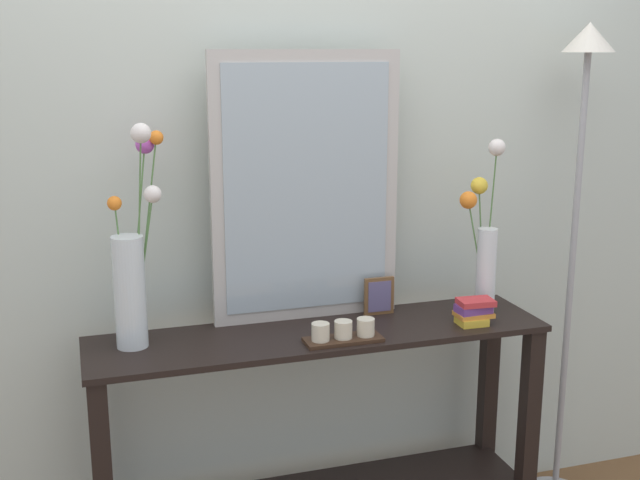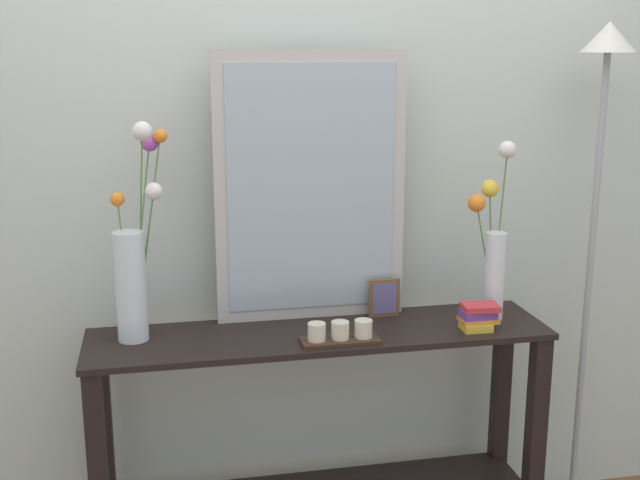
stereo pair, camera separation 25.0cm
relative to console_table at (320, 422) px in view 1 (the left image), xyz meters
name	(u,v)px [view 1 (the left image)]	position (x,y,z in m)	size (l,w,h in m)	color
wall_back	(294,156)	(0.00, 0.30, 0.85)	(6.40, 0.08, 2.70)	beige
console_table	(320,422)	(0.00, 0.00, 0.00)	(1.48, 0.36, 0.82)	black
mirror_leaning	(307,188)	(0.00, 0.15, 0.76)	(0.63, 0.03, 0.88)	#B7B2AD
tall_vase_left	(132,267)	(-0.57, 0.06, 0.56)	(0.18, 0.19, 0.68)	silver
vase_right	(484,243)	(0.59, 0.02, 0.56)	(0.16, 0.15, 0.59)	silver
candle_tray	(343,333)	(0.04, -0.11, 0.35)	(0.24, 0.09, 0.07)	#382316
picture_frame_small	(379,296)	(0.24, 0.10, 0.38)	(0.11, 0.01, 0.13)	brown
book_stack	(474,311)	(0.50, -0.08, 0.36)	(0.13, 0.09, 0.08)	gold
floor_lamp	(578,191)	(0.99, 0.08, 0.71)	(0.24, 0.24, 1.79)	#9E9EA3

